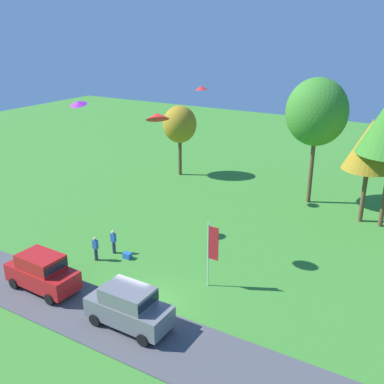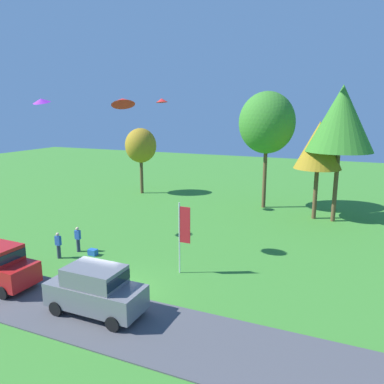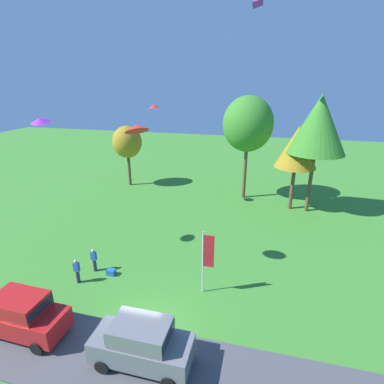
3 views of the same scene
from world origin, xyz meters
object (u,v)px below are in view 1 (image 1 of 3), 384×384
(tree_far_right, at_px, (180,125))
(tree_left_of_center, at_px, (317,112))
(flag_banner, at_px, (212,247))
(kite_delta_high_right, at_px, (78,103))
(kite_delta_trailing_tail, at_px, (157,116))
(car_suv_mid_row, at_px, (129,306))
(cooler_box, at_px, (127,256))
(kite_delta_over_trees, at_px, (201,88))
(car_suv_far_end, at_px, (42,271))
(tree_center_back, at_px, (370,145))
(person_watching_sky, at_px, (96,248))
(person_beside_suv, at_px, (114,242))

(tree_far_right, relative_size, tree_left_of_center, 0.67)
(flag_banner, xyz_separation_m, kite_delta_high_right, (-11.68, 1.94, 7.25))
(tree_left_of_center, xyz_separation_m, kite_delta_trailing_tail, (-5.39, -15.60, 1.68))
(car_suv_mid_row, relative_size, cooler_box, 8.22)
(kite_delta_over_trees, bearing_deg, car_suv_far_end, -93.25)
(tree_center_back, relative_size, kite_delta_over_trees, 8.10)
(tree_far_right, xyz_separation_m, cooler_box, (6.75, -17.51, -5.19))
(tree_far_right, bearing_deg, tree_center_back, -8.55)
(car_suv_mid_row, distance_m, kite_delta_trailing_tail, 11.26)
(kite_delta_trailing_tail, bearing_deg, person_watching_sky, -147.98)
(kite_delta_over_trees, bearing_deg, person_beside_suv, -92.00)
(person_beside_suv, distance_m, kite_delta_over_trees, 14.75)
(person_watching_sky, relative_size, tree_center_back, 0.20)
(person_beside_suv, bearing_deg, kite_delta_high_right, 157.02)
(flag_banner, height_order, kite_delta_over_trees, kite_delta_over_trees)
(car_suv_far_end, xyz_separation_m, person_watching_sky, (0.20, 4.38, -0.42))
(person_watching_sky, height_order, tree_left_of_center, tree_left_of_center)
(car_suv_mid_row, distance_m, tree_far_right, 26.32)
(tree_far_right, xyz_separation_m, kite_delta_over_trees, (5.86, -5.88, 4.73))
(tree_center_back, xyz_separation_m, cooler_box, (-12.35, -14.64, -6.16))
(kite_delta_high_right, bearing_deg, car_suv_far_end, -66.53)
(cooler_box, bearing_deg, kite_delta_trailing_tail, 27.40)
(tree_far_right, xyz_separation_m, tree_left_of_center, (14.20, -0.85, 2.72))
(person_watching_sky, distance_m, person_beside_suv, 1.46)
(car_suv_far_end, bearing_deg, car_suv_mid_row, -1.45)
(car_suv_mid_row, distance_m, tree_center_back, 22.39)
(car_suv_far_end, height_order, person_beside_suv, car_suv_far_end)
(person_watching_sky, xyz_separation_m, kite_delta_over_trees, (0.78, 12.89, 9.25))
(tree_far_right, xyz_separation_m, kite_delta_trailing_tail, (8.81, -16.44, 4.40))
(car_suv_far_end, xyz_separation_m, tree_left_of_center, (9.32, 22.30, 6.81))
(person_watching_sky, relative_size, tree_far_right, 0.23)
(tree_center_back, relative_size, flag_banner, 1.99)
(tree_far_right, distance_m, flag_banner, 22.34)
(person_watching_sky, distance_m, kite_delta_over_trees, 15.89)
(car_suv_far_end, bearing_deg, kite_delta_over_trees, 86.75)
(tree_left_of_center, bearing_deg, kite_delta_high_right, -130.03)
(tree_far_right, height_order, tree_center_back, tree_center_back)
(car_suv_far_end, relative_size, kite_delta_high_right, 3.88)
(car_suv_mid_row, height_order, person_watching_sky, car_suv_mid_row)
(car_suv_far_end, distance_m, kite_delta_over_trees, 19.42)
(person_beside_suv, distance_m, flag_banner, 8.10)
(tree_center_back, bearing_deg, cooler_box, -130.16)
(tree_left_of_center, xyz_separation_m, flag_banner, (-0.84, -16.85, -5.44))
(kite_delta_trailing_tail, xyz_separation_m, kite_delta_high_right, (-7.14, 0.69, 0.13))
(kite_delta_trailing_tail, relative_size, kite_delta_high_right, 1.20)
(car_suv_far_end, relative_size, cooler_box, 8.30)
(car_suv_mid_row, height_order, kite_delta_high_right, kite_delta_high_right)
(tree_left_of_center, height_order, kite_delta_over_trees, tree_left_of_center)
(person_watching_sky, relative_size, cooler_box, 3.05)
(car_suv_mid_row, distance_m, cooler_box, 7.59)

